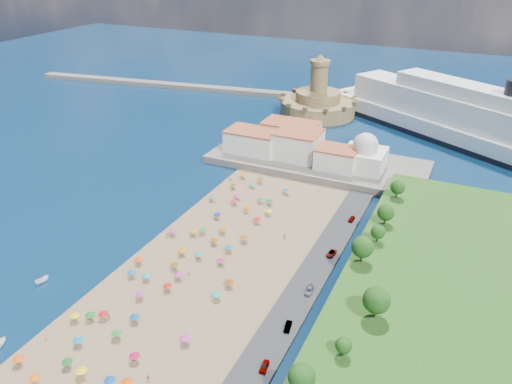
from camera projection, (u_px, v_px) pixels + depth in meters
The scene contains 13 objects.
ground at pixel (210, 245), 155.27m from camera, with size 700.00×700.00×0.00m, color #071938.
terrace at pixel (317, 162), 209.84m from camera, with size 90.00×36.00×3.00m, color #59544C.
jetty at pixel (298, 130), 246.57m from camera, with size 18.00×70.00×2.40m, color #59544C.
breakwater at pixel (180, 86), 319.90m from camera, with size 200.00×7.00×2.60m, color #59544C.
waterfront_buildings at pixel (289, 142), 212.40m from camera, with size 57.00×29.00×11.00m.
domed_building at pixel (365, 155), 197.30m from camera, with size 16.00×16.00×15.00m.
fortress at pixel (318, 103), 268.35m from camera, with size 40.00×40.00×32.40m.
cruise_ship at pixel (463, 122), 229.80m from camera, with size 144.48×96.09×33.55m.
beach_parasols at pixel (188, 256), 145.96m from camera, with size 32.75×116.13×2.20m.
beachgoers at pixel (203, 247), 152.45m from camera, with size 36.30×96.34×1.87m.
moored_boats at pixel (22, 311), 126.61m from camera, with size 12.56×26.81×1.62m.
parked_cars at pixel (315, 282), 136.55m from camera, with size 2.54×75.54×1.34m.
hillside_trees at pixel (363, 270), 126.40m from camera, with size 17.67×107.38×8.29m.
Camera 1 is at (68.31, -112.73, 84.93)m, focal length 35.00 mm.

